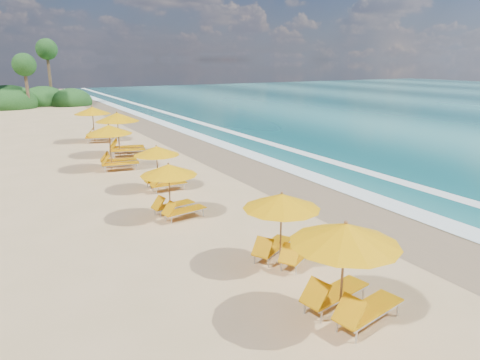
% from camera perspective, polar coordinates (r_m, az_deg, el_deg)
% --- Properties ---
extents(ground, '(160.00, 160.00, 0.00)m').
position_cam_1_polar(ground, '(16.61, -0.00, -3.99)').
color(ground, tan).
rests_on(ground, ground).
extents(wet_sand, '(4.00, 160.00, 0.01)m').
position_cam_1_polar(wet_sand, '(18.80, 10.69, -1.92)').
color(wet_sand, '#846B4E').
rests_on(wet_sand, ground).
extents(surf_foam, '(4.00, 160.00, 0.01)m').
position_cam_1_polar(surf_foam, '(20.58, 16.48, -0.71)').
color(surf_foam, white).
rests_on(surf_foam, ground).
extents(station_2, '(2.83, 2.70, 2.36)m').
position_cam_1_polar(station_2, '(9.74, 13.98, -10.63)').
color(station_2, olive).
rests_on(station_2, ground).
extents(station_3, '(2.87, 2.87, 2.14)m').
position_cam_1_polar(station_3, '(12.10, 5.73, -5.59)').
color(station_3, olive).
rests_on(station_3, ground).
extents(station_4, '(2.44, 2.33, 2.06)m').
position_cam_1_polar(station_4, '(15.75, -8.73, -0.86)').
color(station_4, olive).
rests_on(station_4, ground).
extents(station_5, '(2.17, 2.00, 2.01)m').
position_cam_1_polar(station_5, '(19.29, -10.37, 2.01)').
color(station_5, olive).
rests_on(station_5, ground).
extents(station_6, '(2.84, 2.70, 2.40)m').
position_cam_1_polar(station_6, '(23.51, -16.21, 4.59)').
color(station_6, olive).
rests_on(station_6, ground).
extents(station_7, '(3.20, 3.08, 2.62)m').
position_cam_1_polar(station_7, '(26.86, -15.23, 6.23)').
color(station_7, olive).
rests_on(station_7, ground).
extents(station_8, '(3.15, 3.08, 2.49)m').
position_cam_1_polar(station_8, '(31.98, -18.32, 7.25)').
color(station_8, olive).
rests_on(station_8, ground).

